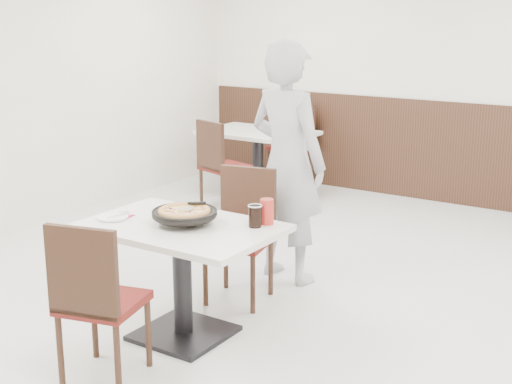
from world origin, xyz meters
The scene contains 19 objects.
floor centered at (0.00, 0.00, 0.00)m, with size 7.00×7.00×0.00m, color #B8B8B3.
wall_back centered at (0.00, 3.50, 1.40)m, with size 6.00×0.04×2.80m, color silver.
wainscot_back centered at (0.00, 3.48, 0.55)m, with size 5.90×0.03×1.10m, color black.
main_table centered at (-0.23, -0.66, 0.38)m, with size 1.20×0.80×0.75m, color silver, non-canonical shape.
chair_near centered at (-0.27, -1.31, 0.47)m, with size 0.42×0.42×0.95m, color black, non-canonical shape.
chair_far centered at (-0.27, 0.02, 0.47)m, with size 0.42×0.42×0.95m, color black, non-canonical shape.
trivet centered at (-0.18, -0.63, 0.77)m, with size 0.11×0.11×0.04m, color black.
pizza_pan centered at (-0.22, -0.64, 0.79)m, with size 0.36×0.36×0.01m, color black.
pizza centered at (-0.23, -0.62, 0.81)m, with size 0.29×0.29×0.02m, color #BB8748.
pizza_server centered at (-0.22, -0.61, 0.84)m, with size 0.07×0.09×0.00m, color white.
napkin centered at (-0.69, -0.74, 0.75)m, with size 0.15×0.15×0.00m, color white.
side_plate centered at (-0.68, -0.80, 0.76)m, with size 0.20×0.20×0.01m, color silver.
fork centered at (-0.66, -0.77, 0.77)m, with size 0.01×0.16×0.00m, color white.
cola_glass centered at (0.18, -0.45, 0.81)m, with size 0.08×0.08×0.13m, color black.
red_cup centered at (0.21, -0.36, 0.83)m, with size 0.09×0.09×0.16m, color #A9261E.
diner_person centered at (-0.21, 0.59, 0.92)m, with size 0.67×0.44×1.84m, color silver.
bg_table_left centered at (-1.75, 2.55, 0.38)m, with size 1.20×0.80×0.75m, color silver, non-canonical shape.
bg_chair_left_near centered at (-1.77, 1.95, 0.47)m, with size 0.42×0.42×0.95m, color black, non-canonical shape.
bg_chair_left_far centered at (-1.72, 3.20, 0.47)m, with size 0.42×0.42×0.95m, color black, non-canonical shape.
Camera 1 is at (2.48, -3.95, 2.05)m, focal length 50.00 mm.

